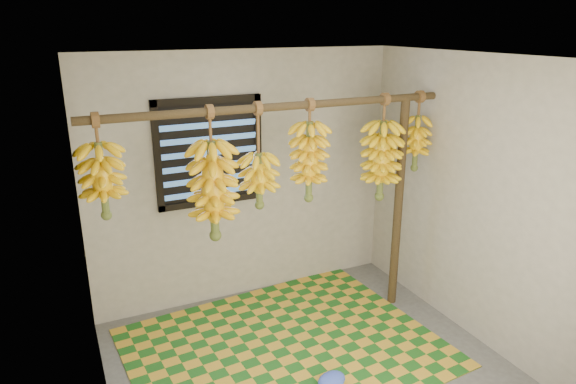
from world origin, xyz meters
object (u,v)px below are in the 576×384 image
woven_mat (285,347)px  banana_bunch_a (102,181)px  banana_bunch_c (259,180)px  plastic_bag (332,380)px  banana_bunch_e (381,161)px  banana_bunch_b (213,191)px  support_post (398,206)px  banana_bunch_f (416,143)px  banana_bunch_d (309,162)px

woven_mat → banana_bunch_a: size_ratio=3.33×
banana_bunch_c → plastic_bag: bearing=-75.5°
plastic_bag → banana_bunch_c: size_ratio=0.28×
banana_bunch_e → banana_bunch_b: bearing=-180.0°
banana_bunch_b → woven_mat: bearing=-27.3°
support_post → banana_bunch_a: banana_bunch_a is taller
banana_bunch_a → banana_bunch_c: (1.17, 0.00, -0.15)m
banana_bunch_c → banana_bunch_f: bearing=0.0°
banana_bunch_c → woven_mat: bearing=-66.5°
banana_bunch_e → support_post: bearing=-0.0°
banana_bunch_c → banana_bunch_d: size_ratio=1.00×
support_post → banana_bunch_e: banana_bunch_e is taller
plastic_bag → banana_bunch_c: (-0.22, 0.85, 1.37)m
banana_bunch_b → plastic_bag: bearing=-54.8°
plastic_bag → banana_bunch_f: size_ratio=0.34×
banana_bunch_b → banana_bunch_f: size_ratio=1.45×
banana_bunch_b → banana_bunch_f: (1.91, 0.00, 0.19)m
banana_bunch_a → banana_bunch_f: bearing=0.0°
support_post → plastic_bag: bearing=-144.0°
banana_bunch_d → woven_mat: bearing=-143.2°
plastic_bag → support_post: bearing=36.0°
support_post → banana_bunch_f: banana_bunch_f is taller
banana_bunch_d → banana_bunch_e: same height
banana_bunch_b → banana_bunch_f: 1.92m
banana_bunch_d → support_post: bearing=0.0°
woven_mat → banana_bunch_b: size_ratio=2.38×
banana_bunch_c → banana_bunch_a: bearing=180.0°
support_post → banana_bunch_b: size_ratio=1.91×
woven_mat → banana_bunch_e: 1.82m
support_post → banana_bunch_c: size_ratio=2.36×
woven_mat → banana_bunch_f: (1.42, 0.25, 1.58)m
support_post → woven_mat: size_ratio=0.80×
banana_bunch_b → banana_bunch_f: bearing=0.0°
woven_mat → banana_bunch_b: 1.49m
banana_bunch_e → banana_bunch_f: 0.39m
banana_bunch_d → banana_bunch_e: 0.72m
banana_bunch_c → banana_bunch_e: size_ratio=0.90×
banana_bunch_a → banana_bunch_e: bearing=0.0°
banana_bunch_a → banana_bunch_b: same height
banana_bunch_c → banana_bunch_f: size_ratio=1.18×
woven_mat → plastic_bag: bearing=-79.5°
banana_bunch_f → banana_bunch_a: bearing=180.0°
banana_bunch_a → banana_bunch_c: bearing=0.0°
plastic_bag → banana_bunch_e: (0.94, 0.85, 1.40)m
support_post → banana_bunch_c: (-1.38, 0.00, 0.43)m
banana_bunch_a → banana_bunch_f: size_ratio=1.04×
banana_bunch_a → banana_bunch_e: same height
banana_bunch_d → banana_bunch_e: bearing=0.0°
support_post → plastic_bag: size_ratio=8.29×
support_post → woven_mat: bearing=-168.8°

